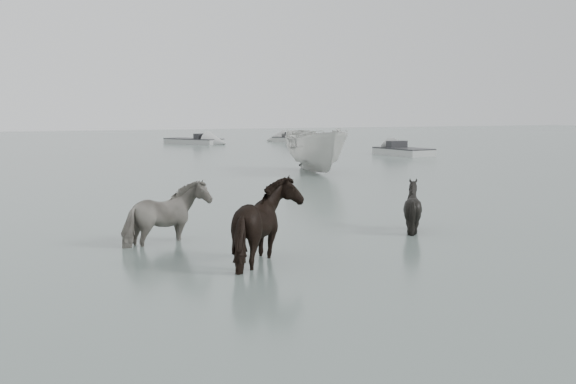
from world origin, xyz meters
The scene contains 8 objects.
ground centered at (0.00, 0.00, 0.00)m, with size 140.00×140.00×0.00m, color #52615B.
pony_pinto centered at (-2.90, 1.30, 0.75)m, with size 0.81×1.77×1.49m, color black.
pony_dark centered at (-1.68, -1.11, 0.84)m, with size 1.68×1.44×1.69m, color black.
pony_black centered at (2.28, 0.79, 0.65)m, with size 1.05×1.18×1.30m, color black.
boat_small centered at (6.09, 14.00, 0.97)m, with size 1.89×5.01×1.94m, color beige.
skiff_port centered at (14.80, 21.61, 0.38)m, with size 4.82×1.60×0.75m, color #AFB1AF, non-canonical shape.
skiff_mid centered at (7.35, 37.54, 0.38)m, with size 5.97×1.60×0.75m, color #9FA29F, non-canonical shape.
skiff_star centered at (15.32, 37.43, 0.38)m, with size 4.96×1.60×0.75m, color #A7A8A3, non-canonical shape.
Camera 1 is at (-5.93, -12.21, 2.60)m, focal length 45.00 mm.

